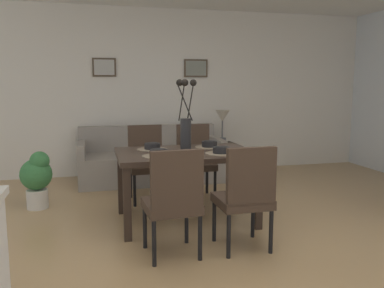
{
  "coord_description": "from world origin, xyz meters",
  "views": [
    {
      "loc": [
        -0.97,
        -3.2,
        1.42
      ],
      "look_at": [
        0.03,
        0.85,
        0.8
      ],
      "focal_mm": 37.66,
      "sensor_mm": 36.0,
      "label": 1
    }
  ],
  "objects_px": {
    "bowl_near_left": "(159,152)",
    "potted_plant": "(37,177)",
    "dining_chair_near_left": "(174,198)",
    "bowl_near_right": "(152,146)",
    "bowl_far_right": "(209,144)",
    "bowl_far_left": "(221,150)",
    "dining_table": "(186,160)",
    "table_lamp": "(222,119)",
    "sofa": "(151,162)",
    "dining_chair_far_left": "(246,193)",
    "framed_picture_center": "(196,68)",
    "framed_picture_left": "(104,67)",
    "side_table": "(222,159)",
    "centerpiece_vase": "(186,124)",
    "dining_chair_far_right": "(195,157)",
    "dining_chair_near_right": "(147,159)"
  },
  "relations": [
    {
      "from": "bowl_near_left",
      "to": "potted_plant",
      "type": "bearing_deg",
      "value": 140.23
    },
    {
      "from": "dining_chair_near_left",
      "to": "bowl_near_right",
      "type": "xyz_separation_m",
      "value": [
        -0.01,
        1.08,
        0.27
      ]
    },
    {
      "from": "bowl_far_right",
      "to": "bowl_far_left",
      "type": "bearing_deg",
      "value": -90.0
    },
    {
      "from": "dining_table",
      "to": "table_lamp",
      "type": "height_order",
      "value": "table_lamp"
    },
    {
      "from": "bowl_far_left",
      "to": "sofa",
      "type": "distance_m",
      "value": 2.2
    },
    {
      "from": "dining_chair_near_left",
      "to": "bowl_near_right",
      "type": "height_order",
      "value": "dining_chair_near_left"
    },
    {
      "from": "dining_chair_far_left",
      "to": "bowl_far_left",
      "type": "relative_size",
      "value": 5.41
    },
    {
      "from": "bowl_near_right",
      "to": "table_lamp",
      "type": "xyz_separation_m",
      "value": [
        1.35,
        1.73,
        0.11
      ]
    },
    {
      "from": "bowl_far_right",
      "to": "framed_picture_center",
      "type": "distance_m",
      "value": 2.41
    },
    {
      "from": "potted_plant",
      "to": "table_lamp",
      "type": "bearing_deg",
      "value": 23.19
    },
    {
      "from": "dining_table",
      "to": "bowl_near_left",
      "type": "height_order",
      "value": "bowl_near_left"
    },
    {
      "from": "bowl_far_left",
      "to": "framed_picture_center",
      "type": "height_order",
      "value": "framed_picture_center"
    },
    {
      "from": "framed_picture_left",
      "to": "framed_picture_center",
      "type": "distance_m",
      "value": 1.44
    },
    {
      "from": "bowl_far_right",
      "to": "side_table",
      "type": "distance_m",
      "value": 1.95
    },
    {
      "from": "centerpiece_vase",
      "to": "framed_picture_left",
      "type": "relative_size",
      "value": 2.08
    },
    {
      "from": "bowl_near_right",
      "to": "sofa",
      "type": "distance_m",
      "value": 1.77
    },
    {
      "from": "bowl_far_left",
      "to": "sofa",
      "type": "relative_size",
      "value": 0.08
    },
    {
      "from": "dining_chair_far_left",
      "to": "bowl_near_left",
      "type": "relative_size",
      "value": 5.41
    },
    {
      "from": "sofa",
      "to": "potted_plant",
      "type": "distance_m",
      "value": 1.82
    },
    {
      "from": "dining_chair_far_left",
      "to": "framed_picture_center",
      "type": "height_order",
      "value": "framed_picture_center"
    },
    {
      "from": "bowl_far_right",
      "to": "framed_picture_left",
      "type": "height_order",
      "value": "framed_picture_left"
    },
    {
      "from": "bowl_near_left",
      "to": "table_lamp",
      "type": "xyz_separation_m",
      "value": [
        1.35,
        2.15,
        0.11
      ]
    },
    {
      "from": "dining_chair_far_right",
      "to": "bowl_near_left",
      "type": "height_order",
      "value": "dining_chair_far_right"
    },
    {
      "from": "dining_chair_near_left",
      "to": "dining_chair_near_right",
      "type": "bearing_deg",
      "value": 89.61
    },
    {
      "from": "centerpiece_vase",
      "to": "framed_picture_center",
      "type": "height_order",
      "value": "framed_picture_center"
    },
    {
      "from": "side_table",
      "to": "dining_chair_near_right",
      "type": "bearing_deg",
      "value": -141.75
    },
    {
      "from": "bowl_near_left",
      "to": "dining_table",
      "type": "bearing_deg",
      "value": 33.69
    },
    {
      "from": "bowl_near_right",
      "to": "bowl_far_right",
      "type": "distance_m",
      "value": 0.63
    },
    {
      "from": "bowl_near_left",
      "to": "bowl_far_right",
      "type": "xyz_separation_m",
      "value": [
        0.63,
        0.42,
        0.0
      ]
    },
    {
      "from": "dining_chair_far_right",
      "to": "framed_picture_center",
      "type": "height_order",
      "value": "framed_picture_center"
    },
    {
      "from": "dining_chair_far_right",
      "to": "framed_picture_left",
      "type": "height_order",
      "value": "framed_picture_left"
    },
    {
      "from": "dining_table",
      "to": "bowl_far_left",
      "type": "height_order",
      "value": "bowl_far_left"
    },
    {
      "from": "dining_chair_near_left",
      "to": "dining_chair_near_right",
      "type": "xyz_separation_m",
      "value": [
        0.01,
        1.77,
        0.0
      ]
    },
    {
      "from": "potted_plant",
      "to": "dining_chair_near_right",
      "type": "bearing_deg",
      "value": 3.21
    },
    {
      "from": "dining_chair_far_right",
      "to": "side_table",
      "type": "xyz_separation_m",
      "value": [
        0.71,
        1.06,
        -0.25
      ]
    },
    {
      "from": "dining_chair_near_right",
      "to": "bowl_near_left",
      "type": "relative_size",
      "value": 5.41
    },
    {
      "from": "dining_chair_near_right",
      "to": "bowl_near_right",
      "type": "bearing_deg",
      "value": -92.12
    },
    {
      "from": "bowl_near_left",
      "to": "side_table",
      "type": "relative_size",
      "value": 0.33
    },
    {
      "from": "dining_table",
      "to": "dining_chair_far_right",
      "type": "xyz_separation_m",
      "value": [
        0.32,
        0.88,
        -0.14
      ]
    },
    {
      "from": "bowl_near_left",
      "to": "side_table",
      "type": "height_order",
      "value": "bowl_near_left"
    },
    {
      "from": "side_table",
      "to": "dining_chair_near_left",
      "type": "bearing_deg",
      "value": -115.37
    },
    {
      "from": "dining_chair_near_left",
      "to": "bowl_far_left",
      "type": "relative_size",
      "value": 5.41
    },
    {
      "from": "table_lamp",
      "to": "framed_picture_center",
      "type": "distance_m",
      "value": 0.96
    },
    {
      "from": "bowl_near_right",
      "to": "bowl_far_right",
      "type": "relative_size",
      "value": 1.0
    },
    {
      "from": "centerpiece_vase",
      "to": "bowl_near_left",
      "type": "distance_m",
      "value": 0.45
    },
    {
      "from": "dining_chair_near_right",
      "to": "bowl_far_left",
      "type": "height_order",
      "value": "dining_chair_near_right"
    },
    {
      "from": "framed_picture_left",
      "to": "framed_picture_center",
      "type": "height_order",
      "value": "same"
    },
    {
      "from": "dining_chair_near_left",
      "to": "framed_picture_center",
      "type": "relative_size",
      "value": 2.38
    },
    {
      "from": "dining_table",
      "to": "sofa",
      "type": "xyz_separation_m",
      "value": [
        -0.1,
        1.89,
        -0.37
      ]
    },
    {
      "from": "dining_chair_far_right",
      "to": "bowl_far_left",
      "type": "height_order",
      "value": "dining_chair_far_right"
    }
  ]
}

